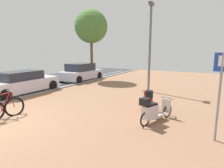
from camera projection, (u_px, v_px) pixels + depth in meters
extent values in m
cube|color=#8F674A|center=(118.00, 161.00, 4.34)|extent=(14.40, 40.00, 0.05)
torus|color=black|center=(15.00, 107.00, 7.25)|extent=(0.23, 0.77, 0.77)
cylinder|color=maroon|center=(6.00, 102.00, 6.98)|extent=(0.11, 0.35, 0.68)
cylinder|color=maroon|center=(0.00, 103.00, 6.82)|extent=(0.07, 0.16, 0.61)
cylinder|color=maroon|center=(3.00, 94.00, 6.88)|extent=(0.12, 0.44, 0.09)
cylinder|color=maroon|center=(12.00, 100.00, 7.14)|extent=(0.06, 0.16, 0.61)
cylinder|color=#ADADB2|center=(9.00, 91.00, 7.03)|extent=(0.48, 0.12, 0.02)
cylinder|color=black|center=(0.00, 115.00, 6.95)|extent=(0.21, 0.06, 0.30)
torus|color=black|center=(145.00, 119.00, 6.25)|extent=(0.23, 0.51, 0.52)
torus|color=black|center=(167.00, 111.00, 7.11)|extent=(0.23, 0.51, 0.52)
cube|color=beige|center=(157.00, 115.00, 6.68)|extent=(0.52, 0.80, 0.08)
cube|color=beige|center=(150.00, 112.00, 6.37)|extent=(0.49, 0.65, 0.46)
cube|color=black|center=(150.00, 104.00, 6.32)|extent=(0.43, 0.59, 0.06)
cylinder|color=beige|center=(167.00, 105.00, 7.05)|extent=(0.11, 0.14, 0.52)
cube|color=beige|center=(166.00, 106.00, 7.00)|extent=(0.33, 0.19, 0.52)
cylinder|color=black|center=(167.00, 98.00, 6.98)|extent=(0.50, 0.21, 0.03)
cube|color=black|center=(145.00, 102.00, 6.11)|extent=(0.36, 0.36, 0.24)
torus|color=black|center=(148.00, 110.00, 7.25)|extent=(0.22, 0.48, 0.49)
torus|color=black|center=(147.00, 101.00, 8.51)|extent=(0.22, 0.48, 0.49)
cube|color=red|center=(148.00, 106.00, 7.88)|extent=(0.51, 0.78, 0.08)
cube|color=red|center=(148.00, 103.00, 7.44)|extent=(0.48, 0.64, 0.52)
cube|color=black|center=(149.00, 96.00, 7.38)|extent=(0.42, 0.58, 0.06)
cylinder|color=red|center=(147.00, 96.00, 8.44)|extent=(0.11, 0.14, 0.50)
cube|color=red|center=(147.00, 97.00, 8.38)|extent=(0.33, 0.19, 0.49)
cylinder|color=black|center=(147.00, 91.00, 8.38)|extent=(0.50, 0.21, 0.03)
cube|color=black|center=(149.00, 94.00, 7.08)|extent=(0.36, 0.36, 0.24)
cube|color=silver|center=(23.00, 85.00, 10.99)|extent=(1.69, 4.18, 0.69)
cube|color=#282D38|center=(20.00, 75.00, 10.81)|extent=(1.42, 2.29, 0.49)
cylinder|color=black|center=(36.00, 83.00, 12.76)|extent=(0.20, 0.62, 0.62)
cylinder|color=black|center=(52.00, 85.00, 12.00)|extent=(0.20, 0.62, 0.62)
cylinder|color=black|center=(5.00, 95.00, 9.29)|extent=(0.20, 0.62, 0.62)
cube|color=silver|center=(81.00, 74.00, 15.91)|extent=(1.83, 3.97, 0.68)
cube|color=#282D38|center=(81.00, 67.00, 15.73)|extent=(1.54, 2.30, 0.62)
cylinder|color=black|center=(84.00, 74.00, 17.63)|extent=(0.20, 0.62, 0.62)
cylinder|color=black|center=(99.00, 75.00, 16.80)|extent=(0.20, 0.62, 0.62)
cylinder|color=black|center=(62.00, 78.00, 15.10)|extent=(0.20, 0.62, 0.62)
cylinder|color=black|center=(79.00, 80.00, 14.27)|extent=(0.20, 0.62, 0.62)
cylinder|color=gray|center=(219.00, 98.00, 5.04)|extent=(0.07, 0.07, 2.47)
cube|color=#1D42AB|center=(223.00, 62.00, 4.86)|extent=(0.40, 0.02, 0.50)
cube|color=white|center=(221.00, 61.00, 4.85)|extent=(0.14, 0.01, 0.28)
cylinder|color=slate|center=(150.00, 50.00, 11.11)|extent=(0.14, 0.14, 5.06)
cube|color=#4C4C51|center=(151.00, 4.00, 10.64)|extent=(0.20, 0.52, 0.18)
cylinder|color=brown|center=(92.00, 59.00, 15.96)|extent=(0.23, 0.23, 3.55)
sphere|color=#4B7D37|center=(91.00, 26.00, 15.47)|extent=(2.77, 2.77, 2.77)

